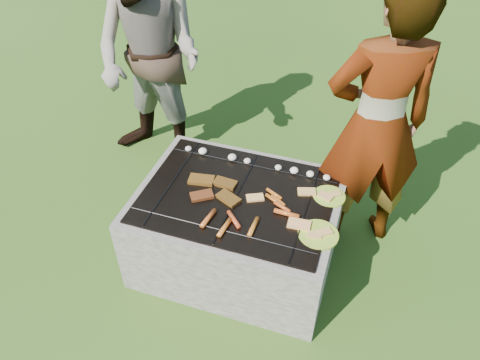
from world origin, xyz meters
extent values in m
plane|color=#234711|center=(0.00, 0.00, 0.00)|extent=(60.00, 60.00, 0.00)
cube|color=gray|center=(0.00, 0.41, 0.30)|extent=(1.30, 0.18, 0.60)
cube|color=#9F978D|center=(0.00, -0.41, 0.30)|extent=(1.30, 0.18, 0.60)
cube|color=gray|center=(-0.56, 0.00, 0.30)|extent=(0.18, 0.64, 0.60)
cube|color=#A39C91|center=(0.56, 0.00, 0.30)|extent=(0.18, 0.64, 0.60)
cube|color=black|center=(0.00, 0.00, 0.24)|extent=(0.94, 0.64, 0.48)
sphere|color=#FF5914|center=(0.00, 0.00, 0.46)|extent=(0.10, 0.10, 0.10)
cube|color=black|center=(0.00, 0.00, 0.61)|extent=(1.20, 0.90, 0.01)
cylinder|color=black|center=(-0.45, 0.00, 0.61)|extent=(0.01, 0.88, 0.01)
cylinder|color=black|center=(0.00, 0.00, 0.61)|extent=(0.01, 0.88, 0.01)
cylinder|color=black|center=(0.45, 0.00, 0.61)|extent=(0.01, 0.88, 0.01)
cylinder|color=black|center=(0.00, -0.32, 0.61)|extent=(1.18, 0.01, 0.01)
cylinder|color=black|center=(0.00, 0.32, 0.61)|extent=(1.18, 0.01, 0.01)
ellipsoid|color=beige|center=(-0.49, 0.34, 0.63)|extent=(0.05, 0.05, 0.03)
ellipsoid|color=#EDE8C9|center=(-0.38, 0.34, 0.63)|extent=(0.06, 0.06, 0.04)
ellipsoid|color=beige|center=(-0.15, 0.34, 0.63)|extent=(0.06, 0.06, 0.04)
ellipsoid|color=beige|center=(-0.04, 0.34, 0.63)|extent=(0.05, 0.05, 0.03)
ellipsoid|color=beige|center=(0.18, 0.34, 0.63)|extent=(0.05, 0.05, 0.03)
ellipsoid|color=#F3E6CE|center=(0.29, 0.34, 0.63)|extent=(0.06, 0.06, 0.04)
ellipsoid|color=#EFE8CA|center=(0.40, 0.34, 0.63)|extent=(0.05, 0.05, 0.04)
ellipsoid|color=beige|center=(0.51, 0.34, 0.63)|extent=(0.05, 0.05, 0.04)
cube|color=#92611A|center=(-0.27, 0.05, 0.62)|extent=(0.18, 0.12, 0.02)
cube|color=brown|center=(-0.11, 0.07, 0.62)|extent=(0.16, 0.10, 0.02)
cube|color=brown|center=(-0.21, -0.09, 0.62)|extent=(0.16, 0.15, 0.02)
cube|color=brown|center=(-0.04, -0.06, 0.62)|extent=(0.18, 0.15, 0.02)
cylinder|color=#B85A1E|center=(0.22, 0.07, 0.62)|extent=(0.12, 0.08, 0.02)
cylinder|color=#D85E23|center=(0.26, 0.02, 0.62)|extent=(0.11, 0.08, 0.02)
cylinder|color=#C74D20|center=(0.30, -0.03, 0.62)|extent=(0.12, 0.07, 0.02)
cylinder|color=#D04822|center=(0.34, -0.08, 0.63)|extent=(0.16, 0.03, 0.03)
cylinder|color=#DE5124|center=(0.05, -0.23, 0.63)|extent=(0.12, 0.13, 0.03)
cylinder|color=#C87420|center=(0.18, -0.25, 0.63)|extent=(0.03, 0.15, 0.03)
cylinder|color=orange|center=(-0.10, -0.27, 0.63)|extent=(0.05, 0.16, 0.03)
cylinder|color=orange|center=(0.02, -0.31, 0.63)|extent=(0.05, 0.16, 0.03)
cylinder|color=#B85A1E|center=(0.23, 0.02, 0.62)|extent=(0.12, 0.08, 0.02)
cube|color=#F5C47D|center=(0.12, 0.01, 0.62)|extent=(0.13, 0.11, 0.01)
cube|color=#EDD579|center=(0.44, -0.13, 0.62)|extent=(0.14, 0.09, 0.02)
cube|color=#CFBC6A|center=(0.42, 0.17, 0.62)|extent=(0.13, 0.10, 0.02)
cylinder|color=gold|center=(0.56, 0.18, 0.61)|extent=(0.21, 0.21, 0.01)
cube|color=#E6AF75|center=(0.54, 0.16, 0.62)|extent=(0.11, 0.09, 0.02)
cube|color=#D1B96B|center=(0.59, 0.20, 0.62)|extent=(0.09, 0.08, 0.01)
cylinder|color=yellow|center=(0.56, -0.17, 0.61)|extent=(0.32, 0.32, 0.02)
cube|color=#E8BC77|center=(0.54, -0.19, 0.62)|extent=(0.09, 0.06, 0.01)
cube|color=#D9B86F|center=(0.59, -0.15, 0.62)|extent=(0.11, 0.10, 0.02)
imported|color=gray|center=(0.75, 0.53, 0.97)|extent=(0.83, 0.70, 1.94)
imported|color=#A69A8A|center=(-1.03, 0.90, 0.97)|extent=(1.07, 0.90, 1.95)
camera|label=1|loc=(0.72, -2.08, 2.65)|focal=35.00mm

